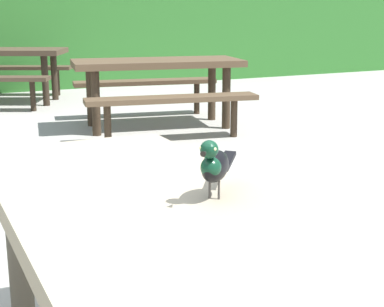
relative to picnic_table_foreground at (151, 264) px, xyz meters
name	(u,v)px	position (x,y,z in m)	size (l,w,h in m)	color
picnic_table_foreground	(151,264)	(0.00, 0.00, 0.00)	(1.70, 1.81, 0.74)	gray
bird_grackle	(214,165)	(0.18, -0.04, 0.29)	(0.22, 0.22, 0.18)	black
picnic_table_mid_right	(157,77)	(1.91, 4.42, 0.00)	(2.01, 1.98, 0.74)	brown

